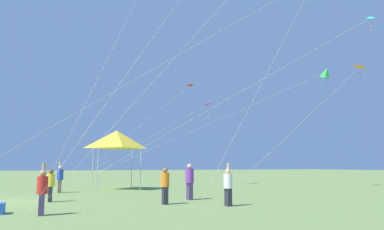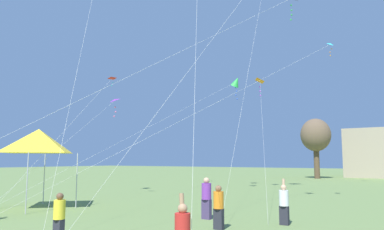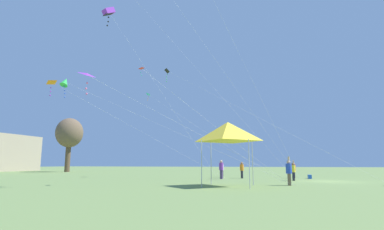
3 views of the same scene
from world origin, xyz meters
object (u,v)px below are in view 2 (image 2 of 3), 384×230
(kite_purple_delta_3, at_px, (114,101))
(kite_red_delta_6, at_px, (110,81))
(kite_orange_delta_0, at_px, (260,81))
(person_white_shirt, at_px, (284,202))
(person_orange_shirt, at_px, (219,206))
(kite_cyan_delta_8, at_px, (320,50))
(festival_tent, at_px, (38,141))
(kite_green_diamond_4, at_px, (236,82))
(person_yellow_shirt, at_px, (59,216))
(kite_black_delta_5, at_px, (286,2))
(person_purple_shirt, at_px, (206,197))

(kite_purple_delta_3, distance_m, kite_red_delta_6, 3.95)
(kite_orange_delta_0, distance_m, kite_purple_delta_3, 12.99)
(person_white_shirt, relative_size, person_orange_shirt, 1.12)
(kite_red_delta_6, height_order, kite_cyan_delta_8, kite_cyan_delta_8)
(kite_cyan_delta_8, bearing_deg, festival_tent, -138.77)
(kite_green_diamond_4, distance_m, kite_red_delta_6, 11.25)
(person_yellow_shirt, bearing_deg, person_orange_shirt, -123.06)
(person_white_shirt, relative_size, kite_purple_delta_3, 0.13)
(festival_tent, distance_m, kite_green_diamond_4, 17.38)
(festival_tent, xyz_separation_m, person_orange_shirt, (11.05, 0.28, -2.70))
(kite_green_diamond_4, relative_size, kite_red_delta_6, 2.03)
(person_orange_shirt, bearing_deg, festival_tent, -151.28)
(festival_tent, bearing_deg, kite_red_delta_6, 97.25)
(kite_purple_delta_3, bearing_deg, kite_green_diamond_4, 46.60)
(kite_green_diamond_4, bearing_deg, kite_black_delta_5, -46.81)
(person_yellow_shirt, height_order, kite_cyan_delta_8, kite_cyan_delta_8)
(person_yellow_shirt, relative_size, kite_red_delta_6, 0.15)
(person_purple_shirt, height_order, kite_purple_delta_3, kite_purple_delta_3)
(festival_tent, distance_m, person_yellow_shirt, 9.60)
(person_white_shirt, height_order, kite_green_diamond_4, kite_green_diamond_4)
(person_purple_shirt, distance_m, kite_orange_delta_0, 19.02)
(kite_black_delta_5, height_order, kite_cyan_delta_8, kite_black_delta_5)
(kite_black_delta_5, xyz_separation_m, kite_cyan_delta_8, (1.07, 2.59, -2.42))
(person_white_shirt, height_order, kite_cyan_delta_8, kite_cyan_delta_8)
(person_purple_shirt, distance_m, person_yellow_shirt, 6.70)
(person_orange_shirt, relative_size, person_yellow_shirt, 1.05)
(kite_green_diamond_4, bearing_deg, kite_red_delta_6, -113.34)
(kite_cyan_delta_8, bearing_deg, kite_green_diamond_4, 147.92)
(person_purple_shirt, xyz_separation_m, kite_green_diamond_4, (-5.69, 13.95, 8.18))
(kite_red_delta_6, bearing_deg, person_white_shirt, -13.31)
(person_white_shirt, height_order, kite_red_delta_6, kite_red_delta_6)
(person_yellow_shirt, xyz_separation_m, kite_cyan_delta_8, (4.17, 15.17, 8.40))
(person_orange_shirt, bearing_deg, kite_orange_delta_0, 136.02)
(person_white_shirt, bearing_deg, kite_green_diamond_4, 86.44)
(person_yellow_shirt, relative_size, kite_cyan_delta_8, 0.10)
(person_white_shirt, relative_size, kite_black_delta_5, 0.09)
(kite_purple_delta_3, bearing_deg, person_white_shirt, -20.76)
(kite_purple_delta_3, relative_size, kite_black_delta_5, 0.70)
(person_purple_shirt, distance_m, kite_red_delta_6, 12.87)
(kite_purple_delta_3, height_order, kite_cyan_delta_8, kite_cyan_delta_8)
(festival_tent, distance_m, kite_orange_delta_0, 20.01)
(festival_tent, bearing_deg, person_white_shirt, 11.46)
(person_yellow_shirt, relative_size, kite_purple_delta_3, 0.11)
(person_purple_shirt, relative_size, person_yellow_shirt, 1.17)
(person_purple_shirt, height_order, kite_green_diamond_4, kite_green_diamond_4)
(kite_orange_delta_0, bearing_deg, kite_purple_delta_3, -129.69)
(person_white_shirt, distance_m, kite_green_diamond_4, 18.19)
(kite_black_delta_5, xyz_separation_m, kite_red_delta_6, (-11.87, -2.35, -3.65))
(festival_tent, relative_size, person_yellow_shirt, 2.75)
(person_orange_shirt, distance_m, kite_green_diamond_4, 19.26)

